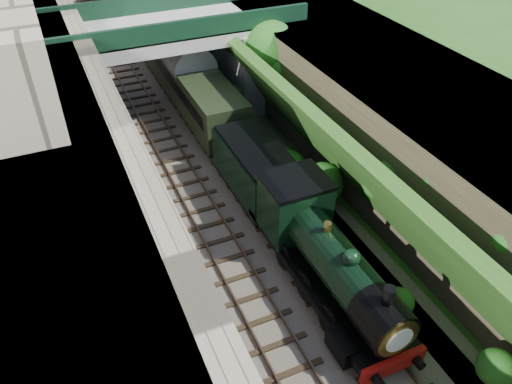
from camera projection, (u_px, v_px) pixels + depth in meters
name	position (u px, v px, depth m)	size (l,w,h in m)	color
trackbed	(193.00, 136.00, 32.43)	(10.00, 90.00, 0.20)	#473F38
retaining_wall	(98.00, 105.00, 28.60)	(1.00, 90.00, 7.00)	#756B56
street_plateau_left	(33.00, 117.00, 27.48)	(6.00, 90.00, 7.00)	#262628
street_plateau_right	(324.00, 68.00, 33.66)	(8.00, 90.00, 6.25)	#262628
embankment_slope	(269.00, 93.00, 31.79)	(4.52, 90.00, 6.36)	#1E4714
track_left	(163.00, 141.00, 31.70)	(2.50, 90.00, 0.20)	black
track_right	(211.00, 131.00, 32.73)	(2.50, 90.00, 0.20)	black
road_bridge	(184.00, 54.00, 33.25)	(16.00, 6.40, 7.25)	gray
tree	(271.00, 50.00, 32.21)	(3.60, 3.80, 6.60)	black
locomotive	(326.00, 258.00, 21.03)	(3.10, 10.23, 3.83)	black
tender	(256.00, 172.00, 26.56)	(2.70, 6.00, 3.05)	black
coach_front	(184.00, 74.00, 35.48)	(2.90, 18.00, 3.70)	black
coach_middle	(127.00, 2.00, 49.17)	(2.90, 18.00, 3.70)	black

